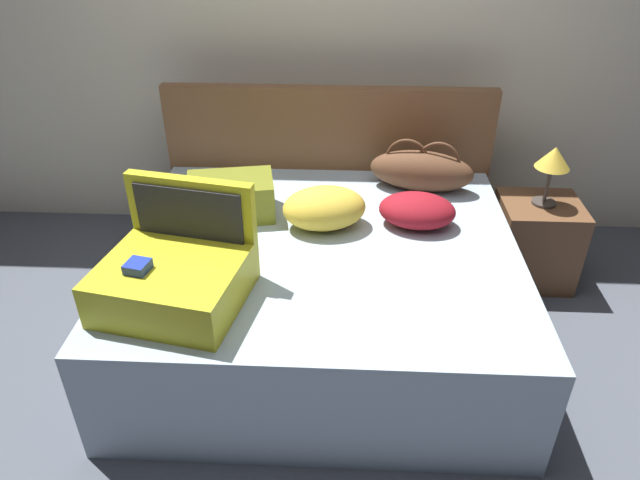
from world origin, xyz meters
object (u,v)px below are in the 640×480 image
Objects in this scene: nightstand at (534,242)px; table_lamp at (553,161)px; duffel_bag at (421,170)px; bed at (321,291)px; hard_case_medium at (231,197)px; hard_case_large at (175,274)px; pillow_center_head at (417,210)px; pillow_near_headboard at (324,208)px.

nightstand is 0.51m from table_lamp.
nightstand is at bearing -2.59° from duffel_bag.
bed is at bearing -154.73° from table_lamp.
nightstand is at bearing 25.27° from bed.
nightstand is (1.69, 0.31, -0.41)m from hard_case_medium.
duffel_bag is at bearing 8.06° from hard_case_medium.
nightstand is at bearing 40.89° from hard_case_large.
bed is 0.67m from hard_case_medium.
nightstand is (0.69, -0.03, -0.43)m from duffel_bag.
pillow_center_head reaches higher than bed.
duffel_bag is 1.59× the size of pillow_center_head.
nightstand is 1.48× the size of table_lamp.
hard_case_large is 1.23m from pillow_center_head.
bed is at bearing -154.73° from nightstand.
pillow_near_headboard reaches higher than bed.
pillow_near_headboard is at bearing -161.43° from nightstand.
hard_case_large reaches higher than hard_case_medium.
hard_case_large is 1.68× the size of pillow_center_head.
table_lamp is (1.22, 0.57, 0.48)m from bed.
hard_case_large is at bearing -150.22° from table_lamp.
hard_case_large is 1.34× the size of hard_case_medium.
hard_case_large is at bearing -108.20° from hard_case_medium.
pillow_center_head is at bearing 23.73° from bed.
bed is 4.92× the size of pillow_center_head.
hard_case_medium is at bearing 93.46° from hard_case_large.
nightstand is (1.21, 0.41, -0.41)m from pillow_near_headboard.
table_lamp reaches higher than bed.
pillow_center_head is 1.12× the size of table_lamp.
hard_case_medium is 1.41× the size of table_lamp.
table_lamp is at bearing 18.57° from pillow_near_headboard.
hard_case_medium is 1.06m from duffel_bag.
duffel_bag is at bearing 40.14° from pillow_near_headboard.
hard_case_large is (-0.57, -0.45, 0.41)m from bed.
pillow_near_headboard reaches higher than nightstand.
table_lamp reaches higher than nightstand.
duffel_bag is at bearing 177.41° from table_lamp.
duffel_bag is 0.41m from pillow_center_head.
hard_case_medium is at bearing -161.39° from duffel_bag.
pillow_near_headboard is at bearing 87.72° from bed.
table_lamp is (-0.00, -0.00, 0.51)m from nightstand.
bed is 5.52× the size of table_lamp.
pillow_near_headboard is 0.46m from pillow_center_head.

